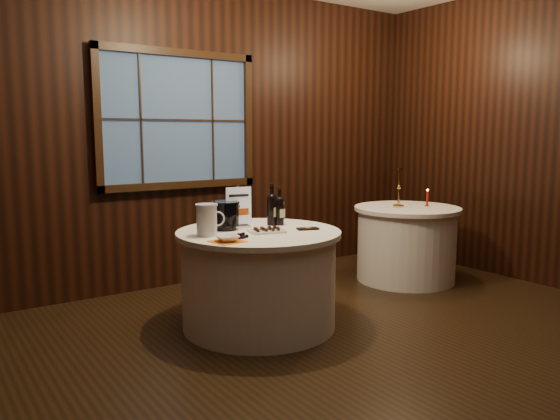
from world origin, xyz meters
TOP-DOWN VIEW (x-y plane):
  - ground at (0.00, 0.00)m, footprint 6.00×6.00m
  - back_wall at (0.00, 2.48)m, footprint 6.00×0.10m
  - main_table at (0.00, 1.00)m, footprint 1.28×1.28m
  - side_table at (2.00, 1.30)m, footprint 1.08×1.08m
  - sign_stand at (-0.06, 1.20)m, footprint 0.21×0.13m
  - port_bottle_left at (0.23, 1.16)m, footprint 0.08×0.09m
  - port_bottle_right at (0.28, 1.12)m, footprint 0.07×0.08m
  - ice_bucket at (-0.19, 1.18)m, footprint 0.22×0.22m
  - chocolate_plate at (0.01, 0.90)m, footprint 0.30×0.24m
  - chocolate_box at (0.34, 0.82)m, footprint 0.18×0.13m
  - grape_bunch at (-0.27, 0.80)m, footprint 0.16×0.06m
  - glass_pitcher at (-0.42, 1.04)m, footprint 0.22×0.17m
  - orange_napkin at (-0.41, 0.75)m, footprint 0.23×0.23m
  - cracker_bowl at (-0.41, 0.75)m, footprint 0.18×0.18m
  - brass_candlestick at (1.92, 1.35)m, footprint 0.11×0.11m
  - red_candle at (2.19, 1.21)m, footprint 0.05×0.05m

SIDE VIEW (x-z plane):
  - ground at x=0.00m, z-range 0.00..0.00m
  - main_table at x=0.00m, z-range 0.00..0.77m
  - side_table at x=2.00m, z-range 0.00..0.77m
  - orange_napkin at x=-0.41m, z-range 0.77..0.77m
  - chocolate_box at x=0.34m, z-range 0.77..0.78m
  - chocolate_plate at x=0.01m, z-range 0.77..0.80m
  - grape_bunch at x=-0.27m, z-range 0.77..0.81m
  - cracker_bowl at x=-0.41m, z-range 0.77..0.81m
  - red_candle at x=2.19m, z-range 0.75..0.93m
  - sign_stand at x=-0.06m, z-range 0.72..1.05m
  - ice_bucket at x=-0.19m, z-range 0.78..1.00m
  - glass_pitcher at x=-0.42m, z-range 0.77..1.01m
  - port_bottle_right at x=0.28m, z-range 0.75..1.06m
  - brass_candlestick at x=1.92m, z-range 0.71..1.12m
  - port_bottle_left at x=0.23m, z-range 0.75..1.09m
  - back_wall at x=0.00m, z-range 0.04..3.04m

